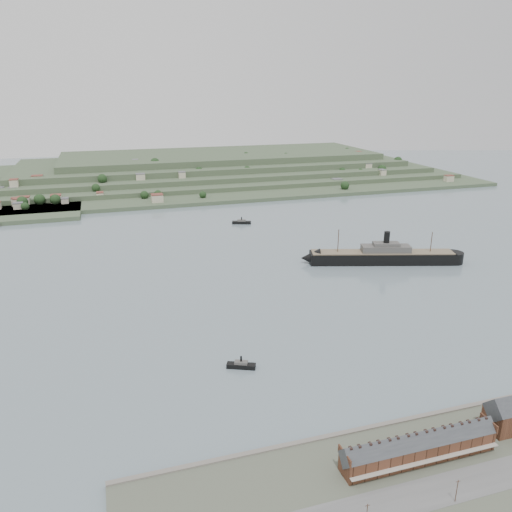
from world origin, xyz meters
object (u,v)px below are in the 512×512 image
object	(u,v)px
steamship	(378,256)
terrace_row	(419,447)
gabled_building	(503,415)
tugboat	(241,365)

from	to	relation	value
steamship	terrace_row	bearing A→B (deg)	-116.68
terrace_row	gabled_building	size ratio (longest dim) A/B	3.95
gabled_building	steamship	size ratio (longest dim) A/B	0.12
gabled_building	steamship	distance (m)	186.69
gabled_building	steamship	world-z (taller)	steamship
steamship	tugboat	distance (m)	169.84
terrace_row	gabled_building	bearing A→B (deg)	6.12
gabled_building	steamship	bearing A→B (deg)	73.09
gabled_building	tugboat	distance (m)	105.84
gabled_building	tugboat	xyz separation A→B (m)	(-77.60, 71.65, -6.76)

